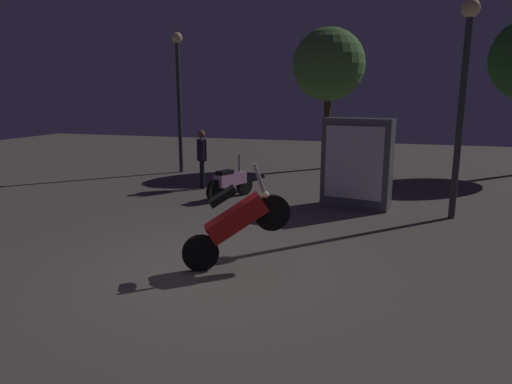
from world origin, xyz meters
name	(u,v)px	position (x,y,z in m)	size (l,w,h in m)	color
ground_plane	(218,269)	(0.00, 0.00, 0.00)	(40.00, 40.00, 0.00)	#605951
motorcycle_red_foreground	(236,222)	(0.26, 0.14, 0.74)	(1.52, 0.84, 1.63)	black
motorcycle_pink_parked_left	(230,182)	(-1.52, 4.63, 0.44)	(0.72, 1.58, 1.11)	black
person_rider_beside	(202,154)	(-2.75, 5.62, 0.99)	(0.41, 0.62, 1.66)	black
streetlamp_near	(178,84)	(-4.60, 7.99, 2.98)	(0.36, 0.36, 4.64)	#38383D
streetlamp_far	(464,82)	(3.74, 4.29, 2.89)	(0.36, 0.36, 4.48)	#38383D
tree_center_bg	(329,65)	(0.06, 10.27, 3.63)	(2.52, 2.52, 4.91)	#4C331E
kiosk_billboard	(357,163)	(1.63, 4.66, 1.05)	(1.66, 0.80, 2.10)	#595960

